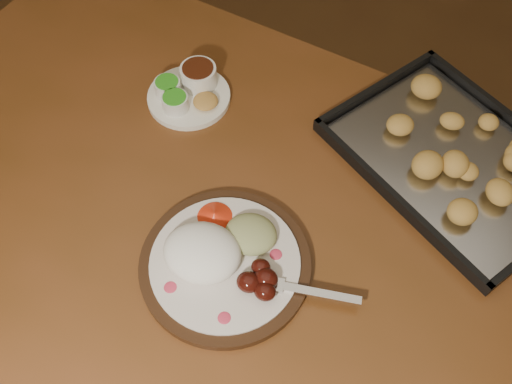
% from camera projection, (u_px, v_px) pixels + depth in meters
% --- Properties ---
extents(ground, '(4.00, 4.00, 0.00)m').
position_uv_depth(ground, '(223.00, 258.00, 1.79)').
color(ground, brown).
rests_on(ground, ground).
extents(dining_table, '(1.65, 1.18, 0.75)m').
position_uv_depth(dining_table, '(240.00, 241.00, 1.08)').
color(dining_table, brown).
rests_on(dining_table, ground).
extents(dinner_plate, '(0.37, 0.28, 0.07)m').
position_uv_depth(dinner_plate, '(222.00, 258.00, 0.93)').
color(dinner_plate, black).
rests_on(dinner_plate, dining_table).
extents(condiment_saucer, '(0.17, 0.17, 0.06)m').
position_uv_depth(condiment_saucer, '(189.00, 90.00, 1.14)').
color(condiment_saucer, white).
rests_on(condiment_saucer, dining_table).
extents(baking_tray, '(0.54, 0.51, 0.05)m').
position_uv_depth(baking_tray, '(455.00, 157.00, 1.05)').
color(baking_tray, black).
rests_on(baking_tray, dining_table).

